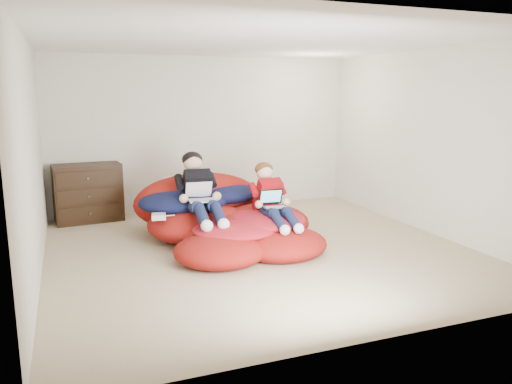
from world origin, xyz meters
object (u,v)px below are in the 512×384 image
Objects in this scene: younger_boy at (272,196)px; laptop_black at (273,202)px; laptop_white at (201,195)px; beanbag_pile at (224,219)px; dresser at (88,193)px; older_boy at (199,188)px.

younger_boy reaches higher than laptop_black.
younger_boy is 0.90m from laptop_white.
beanbag_pile reaches higher than laptop_white.
dresser is 3.15× the size of laptop_black.
dresser is 0.42× the size of beanbag_pile.
dresser is 2.19m from laptop_white.
laptop_white is 1.17× the size of laptop_black.
laptop_black is at bearing -45.39° from dresser.
younger_boy is 3.29× the size of laptop_black.
laptop_black is at bearing -43.25° from beanbag_pile.
older_boy reaches higher than laptop_white.
laptop_white is 0.92m from laptop_black.
laptop_white is at bearing -90.00° from older_boy.
older_boy is 0.94m from younger_boy.
laptop_white is at bearing -166.39° from beanbag_pile.
dresser is 2.69× the size of laptop_white.
dresser is at bearing 127.69° from older_boy.
younger_boy reaches higher than beanbag_pile.
dresser is 2.13m from older_boy.
beanbag_pile is 7.53× the size of laptop_black.
dresser is at bearing 133.98° from beanbag_pile.
laptop_white is at bearing -53.71° from dresser.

